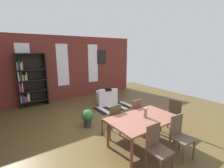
{
  "coord_description": "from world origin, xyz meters",
  "views": [
    {
      "loc": [
        -2.41,
        -3.27,
        2.37
      ],
      "look_at": [
        1.04,
        1.68,
        1.08
      ],
      "focal_mm": 25.55,
      "sensor_mm": 36.0,
      "label": 1
    }
  ],
  "objects_px": {
    "dining_chair_far_left": "(113,119)",
    "dining_chair_near_right": "(180,135)",
    "vase_on_table": "(145,113)",
    "dining_chair_near_left": "(157,147)",
    "dining_table": "(143,121)",
    "dining_chair_far_right": "(133,113)",
    "dining_chair_head_right": "(172,115)",
    "armchair_white": "(107,98)",
    "bookshelf_tall": "(30,81)",
    "potted_plant_by_shelf": "(87,117)"
  },
  "relations": [
    {
      "from": "dining_chair_near_left",
      "to": "vase_on_table",
      "type": "bearing_deg",
      "value": 59.28
    },
    {
      "from": "dining_chair_far_left",
      "to": "bookshelf_tall",
      "type": "height_order",
      "value": "bookshelf_tall"
    },
    {
      "from": "dining_chair_far_right",
      "to": "dining_chair_head_right",
      "type": "height_order",
      "value": "same"
    },
    {
      "from": "dining_chair_head_right",
      "to": "dining_chair_far_right",
      "type": "bearing_deg",
      "value": 137.71
    },
    {
      "from": "dining_chair_near_left",
      "to": "armchair_white",
      "type": "bearing_deg",
      "value": 70.84
    },
    {
      "from": "dining_table",
      "to": "armchair_white",
      "type": "height_order",
      "value": "armchair_white"
    },
    {
      "from": "vase_on_table",
      "to": "dining_chair_near_left",
      "type": "height_order",
      "value": "vase_on_table"
    },
    {
      "from": "dining_chair_far_right",
      "to": "potted_plant_by_shelf",
      "type": "height_order",
      "value": "dining_chair_far_right"
    },
    {
      "from": "dining_table",
      "to": "dining_chair_near_right",
      "type": "height_order",
      "value": "dining_chair_near_right"
    },
    {
      "from": "dining_chair_near_right",
      "to": "dining_chair_near_left",
      "type": "bearing_deg",
      "value": 179.99
    },
    {
      "from": "dining_table",
      "to": "dining_chair_far_right",
      "type": "xyz_separation_m",
      "value": [
        0.39,
        0.76,
        -0.15
      ]
    },
    {
      "from": "dining_chair_far_left",
      "to": "bookshelf_tall",
      "type": "xyz_separation_m",
      "value": [
        -1.41,
        4.05,
        0.6
      ]
    },
    {
      "from": "dining_chair_near_left",
      "to": "armchair_white",
      "type": "relative_size",
      "value": 0.93
    },
    {
      "from": "dining_chair_far_right",
      "to": "dining_chair_near_left",
      "type": "distance_m",
      "value": 1.71
    },
    {
      "from": "dining_chair_near_right",
      "to": "potted_plant_by_shelf",
      "type": "xyz_separation_m",
      "value": [
        -1.06,
        2.47,
        -0.19
      ]
    },
    {
      "from": "dining_chair_near_left",
      "to": "bookshelf_tall",
      "type": "height_order",
      "value": "bookshelf_tall"
    },
    {
      "from": "armchair_white",
      "to": "bookshelf_tall",
      "type": "bearing_deg",
      "value": 149.26
    },
    {
      "from": "dining_chair_far_left",
      "to": "dining_chair_near_right",
      "type": "height_order",
      "value": "same"
    },
    {
      "from": "dining_chair_near_left",
      "to": "armchair_white",
      "type": "distance_m",
      "value": 4.16
    },
    {
      "from": "vase_on_table",
      "to": "potted_plant_by_shelf",
      "type": "distance_m",
      "value": 1.94
    },
    {
      "from": "dining_chair_head_right",
      "to": "dining_chair_far_left",
      "type": "bearing_deg",
      "value": 154.58
    },
    {
      "from": "dining_chair_far_left",
      "to": "dining_chair_head_right",
      "type": "bearing_deg",
      "value": -25.42
    },
    {
      "from": "vase_on_table",
      "to": "dining_chair_head_right",
      "type": "relative_size",
      "value": 0.26
    },
    {
      "from": "dining_chair_near_right",
      "to": "bookshelf_tall",
      "type": "bearing_deg",
      "value": 111.34
    },
    {
      "from": "dining_chair_near_right",
      "to": "bookshelf_tall",
      "type": "height_order",
      "value": "bookshelf_tall"
    },
    {
      "from": "dining_chair_near_left",
      "to": "armchair_white",
      "type": "xyz_separation_m",
      "value": [
        1.36,
        3.92,
        -0.23
      ]
    },
    {
      "from": "potted_plant_by_shelf",
      "to": "dining_chair_far_left",
      "type": "bearing_deg",
      "value": -72.44
    },
    {
      "from": "armchair_white",
      "to": "dining_table",
      "type": "bearing_deg",
      "value": -107.25
    },
    {
      "from": "vase_on_table",
      "to": "dining_chair_near_right",
      "type": "bearing_deg",
      "value": -67.53
    },
    {
      "from": "vase_on_table",
      "to": "dining_chair_far_right",
      "type": "bearing_deg",
      "value": 67.49
    },
    {
      "from": "dining_table",
      "to": "armchair_white",
      "type": "bearing_deg",
      "value": 72.75
    },
    {
      "from": "dining_chair_near_left",
      "to": "potted_plant_by_shelf",
      "type": "relative_size",
      "value": 1.72
    },
    {
      "from": "dining_chair_far_left",
      "to": "potted_plant_by_shelf",
      "type": "relative_size",
      "value": 1.72
    },
    {
      "from": "dining_chair_near_left",
      "to": "dining_chair_far_left",
      "type": "bearing_deg",
      "value": 89.76
    },
    {
      "from": "bookshelf_tall",
      "to": "dining_chair_far_left",
      "type": "bearing_deg",
      "value": -70.73
    },
    {
      "from": "dining_chair_near_left",
      "to": "dining_chair_near_right",
      "type": "distance_m",
      "value": 0.77
    },
    {
      "from": "dining_chair_far_left",
      "to": "dining_table",
      "type": "bearing_deg",
      "value": -63.81
    },
    {
      "from": "dining_chair_far_left",
      "to": "armchair_white",
      "type": "xyz_separation_m",
      "value": [
        1.36,
        2.4,
        -0.23
      ]
    },
    {
      "from": "vase_on_table",
      "to": "dining_chair_far_right",
      "type": "relative_size",
      "value": 0.26
    },
    {
      "from": "potted_plant_by_shelf",
      "to": "dining_chair_near_right",
      "type": "bearing_deg",
      "value": -66.76
    },
    {
      "from": "potted_plant_by_shelf",
      "to": "dining_chair_head_right",
      "type": "bearing_deg",
      "value": -41.97
    },
    {
      "from": "dining_chair_far_right",
      "to": "armchair_white",
      "type": "relative_size",
      "value": 0.93
    },
    {
      "from": "dining_chair_far_left",
      "to": "potted_plant_by_shelf",
      "type": "bearing_deg",
      "value": 107.56
    },
    {
      "from": "dining_chair_far_left",
      "to": "vase_on_table",
      "type": "bearing_deg",
      "value": -59.65
    },
    {
      "from": "dining_chair_head_right",
      "to": "bookshelf_tall",
      "type": "distance_m",
      "value": 5.7
    },
    {
      "from": "vase_on_table",
      "to": "armchair_white",
      "type": "xyz_separation_m",
      "value": [
        0.91,
        3.16,
        -0.58
      ]
    },
    {
      "from": "dining_chair_far_right",
      "to": "potted_plant_by_shelf",
      "type": "distance_m",
      "value": 1.44
    },
    {
      "from": "dining_chair_far_right",
      "to": "potted_plant_by_shelf",
      "type": "bearing_deg",
      "value": 138.28
    },
    {
      "from": "dining_chair_far_left",
      "to": "armchair_white",
      "type": "bearing_deg",
      "value": 60.5
    },
    {
      "from": "vase_on_table",
      "to": "dining_chair_far_right",
      "type": "xyz_separation_m",
      "value": [
        0.32,
        0.76,
        -0.35
      ]
    }
  ]
}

